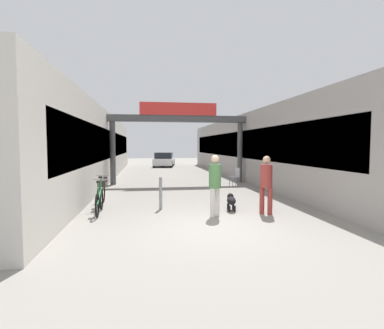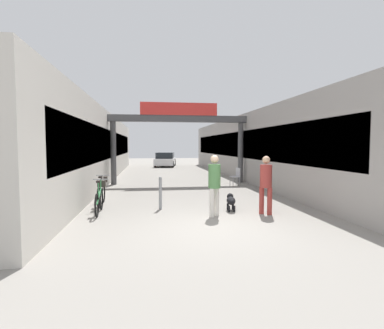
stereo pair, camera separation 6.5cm
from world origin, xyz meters
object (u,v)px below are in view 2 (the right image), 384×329
bicycle_silver_second (102,192)px  bicycle_green_nearest (100,198)px  bollard_post_metal (160,193)px  pedestrian_companion (266,181)px  pedestrian_with_dog (214,181)px  parked_car_white (165,160)px  dog_on_leash (231,200)px  cafe_chair_aluminium_nearer (236,175)px

bicycle_silver_second → bicycle_green_nearest: bearing=-84.0°
bicycle_silver_second → bollard_post_metal: 2.21m
pedestrian_companion → bicycle_green_nearest: 4.91m
bicycle_silver_second → bollard_post_metal: bearing=-28.5°
pedestrian_companion → bollard_post_metal: size_ratio=1.65×
pedestrian_with_dog → bicycle_silver_second: bearing=146.8°
bicycle_green_nearest → parked_car_white: bearing=81.3°
pedestrian_with_dog → bicycle_green_nearest: pedestrian_with_dog is taller
dog_on_leash → cafe_chair_aluminium_nearer: size_ratio=0.79×
pedestrian_with_dog → parked_car_white: (-0.29, 20.35, -0.35)m
parked_car_white → bicycle_green_nearest: bearing=-98.7°
bollard_post_metal → cafe_chair_aluminium_nearer: 6.24m
dog_on_leash → pedestrian_companion: bearing=-36.8°
pedestrian_with_dog → cafe_chair_aluminium_nearer: bearing=68.1°
parked_car_white → cafe_chair_aluminium_nearer: bearing=-79.2°
pedestrian_with_dog → pedestrian_companion: (1.52, 0.04, -0.02)m
dog_on_leash → bicycle_silver_second: bearing=159.2°
cafe_chair_aluminium_nearer → parked_car_white: size_ratio=0.21×
bicycle_green_nearest → bollard_post_metal: size_ratio=1.65×
dog_on_leash → bicycle_green_nearest: bicycle_green_nearest is taller
pedestrian_with_dog → parked_car_white: 20.36m
pedestrian_companion → dog_on_leash: pedestrian_companion is taller
bicycle_green_nearest → pedestrian_companion: bearing=-10.9°
pedestrian_with_dog → bollard_post_metal: pedestrian_with_dog is taller
bicycle_green_nearest → parked_car_white: parked_car_white is taller
bicycle_green_nearest → parked_car_white: 19.62m
parked_car_white → pedestrian_with_dog: bearing=-89.2°
bicycle_silver_second → parked_car_white: bearing=80.3°
dog_on_leash → cafe_chair_aluminium_nearer: cafe_chair_aluminium_nearer is taller
bicycle_green_nearest → cafe_chair_aluminium_nearer: bicycle_green_nearest is taller
cafe_chair_aluminium_nearer → bicycle_green_nearest: bearing=-138.2°
dog_on_leash → cafe_chair_aluminium_nearer: bearing=71.8°
pedestrian_with_dog → bollard_post_metal: size_ratio=1.68×
pedestrian_companion → pedestrian_with_dog: bearing=-178.5°
cafe_chair_aluminium_nearer → parked_car_white: (-2.72, 14.31, 0.10)m
dog_on_leash → cafe_chair_aluminium_nearer: 5.65m
pedestrian_with_dog → bicycle_silver_second: (-3.40, 2.22, -0.55)m
pedestrian_companion → parked_car_white: 20.40m
pedestrian_with_dog → dog_on_leash: bearing=45.5°
dog_on_leash → bicycle_green_nearest: 3.95m
cafe_chair_aluminium_nearer → bollard_post_metal: bearing=-128.6°
bollard_post_metal → parked_car_white: 19.22m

